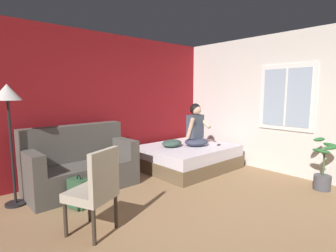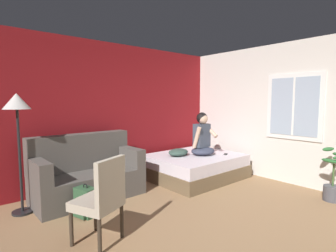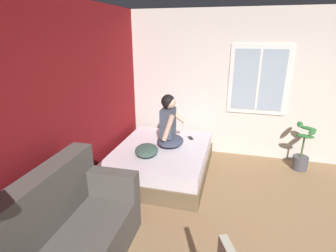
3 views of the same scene
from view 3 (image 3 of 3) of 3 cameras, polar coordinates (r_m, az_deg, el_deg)
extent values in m
cube|color=maroon|center=(3.19, -27.15, 0.50)|extent=(10.44, 0.16, 2.70)
cube|color=silver|center=(5.17, 23.33, 7.65)|extent=(0.16, 6.98, 2.70)
cube|color=white|center=(5.01, 19.11, 9.41)|extent=(0.02, 1.04, 1.24)
cube|color=#9EB2C6|center=(4.99, 19.12, 9.38)|extent=(0.01, 0.88, 1.08)
cube|color=white|center=(4.99, 19.12, 9.38)|extent=(0.01, 0.04, 1.08)
cube|color=brown|center=(4.54, -1.28, -8.66)|extent=(1.83, 1.52, 0.26)
cube|color=silver|center=(4.43, -1.30, -5.92)|extent=(1.78, 1.47, 0.22)
cube|color=#514C47|center=(2.83, -26.62, -15.62)|extent=(1.70, 0.27, 0.60)
cube|color=#514C47|center=(3.27, -13.54, -11.84)|extent=(0.19, 0.80, 0.32)
ellipsoid|color=#383D51|center=(4.43, 0.51, -3.25)|extent=(0.52, 0.44, 0.16)
cube|color=#3F4756|center=(4.32, 0.01, 0.72)|extent=(0.33, 0.20, 0.48)
cylinder|color=#DBB293|center=(4.13, -0.02, -0.46)|extent=(0.08, 0.21, 0.44)
cylinder|color=#DBB293|center=(4.43, 1.56, 2.55)|extent=(0.08, 0.37, 0.29)
sphere|color=#DBB293|center=(4.22, 0.27, 5.14)|extent=(0.21, 0.21, 0.21)
ellipsoid|color=black|center=(4.22, 0.01, 5.36)|extent=(0.23, 0.22, 0.23)
ellipsoid|color=#385147|center=(4.12, -4.69, -5.29)|extent=(0.56, 0.48, 0.14)
cube|color=black|center=(4.76, 4.91, -2.61)|extent=(0.16, 0.13, 0.01)
cylinder|color=#4C4C51|center=(5.21, 26.76, -7.15)|extent=(0.26, 0.26, 0.24)
cylinder|color=#426033|center=(5.09, 27.27, -4.12)|extent=(0.03, 0.03, 0.36)
ellipsoid|color=#2D6B33|center=(4.91, 27.69, -1.98)|extent=(0.15, 0.29, 0.06)
ellipsoid|color=#2D6B33|center=(5.08, 28.17, -0.44)|extent=(0.22, 0.29, 0.06)
ellipsoid|color=#2D6B33|center=(4.96, 26.81, 0.31)|extent=(0.29, 0.15, 0.06)
ellipsoid|color=#2D6B33|center=(4.98, 28.89, -1.19)|extent=(0.30, 0.21, 0.06)
camera|label=1|loc=(2.68, 99.86, -18.83)|focal=28.00mm
camera|label=2|loc=(2.68, 99.86, -18.83)|focal=28.00mm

